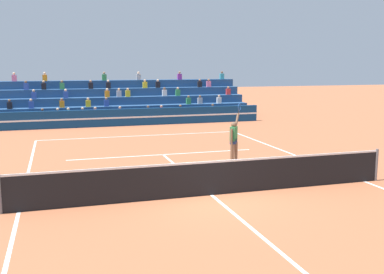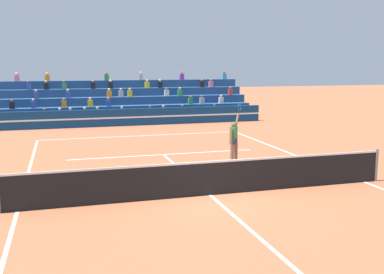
# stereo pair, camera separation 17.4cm
# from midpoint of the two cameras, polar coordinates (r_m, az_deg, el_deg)

# --- Properties ---
(ground_plane) EXTENTS (120.00, 120.00, 0.00)m
(ground_plane) POSITION_cam_midpoint_polar(r_m,az_deg,el_deg) (13.78, 2.67, -7.37)
(ground_plane) COLOR #AD603D
(court_lines) EXTENTS (11.10, 23.90, 0.01)m
(court_lines) POSITION_cam_midpoint_polar(r_m,az_deg,el_deg) (13.78, 2.67, -7.36)
(court_lines) COLOR white
(court_lines) RESTS_ON ground
(tennis_net) EXTENTS (12.00, 0.10, 1.10)m
(tennis_net) POSITION_cam_midpoint_polar(r_m,az_deg,el_deg) (13.64, 2.68, -5.18)
(tennis_net) COLOR slate
(tennis_net) RESTS_ON ground
(sponsor_banner_wall) EXTENTS (18.00, 0.26, 1.10)m
(sponsor_banner_wall) POSITION_cam_midpoint_polar(r_m,az_deg,el_deg) (29.22, -7.72, 2.51)
(sponsor_banner_wall) COLOR navy
(sponsor_banner_wall) RESTS_ON ground
(bleacher_stand) EXTENTS (18.20, 4.75, 3.38)m
(bleacher_stand) POSITION_cam_midpoint_polar(r_m,az_deg,el_deg) (32.92, -8.75, 4.06)
(bleacher_stand) COLOR navy
(bleacher_stand) RESTS_ON ground
(tennis_player) EXTENTS (0.83, 0.88, 2.44)m
(tennis_player) POSITION_cam_midpoint_polar(r_m,az_deg,el_deg) (17.73, 5.62, -0.38)
(tennis_player) COLOR brown
(tennis_player) RESTS_ON ground
(tennis_ball) EXTENTS (0.07, 0.07, 0.07)m
(tennis_ball) POSITION_cam_midpoint_polar(r_m,az_deg,el_deg) (17.14, -6.05, -3.97)
(tennis_ball) COLOR #C6DB33
(tennis_ball) RESTS_ON ground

